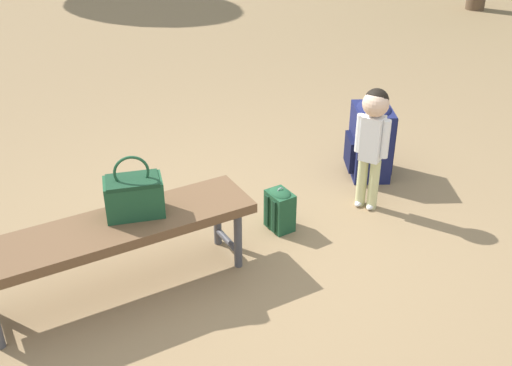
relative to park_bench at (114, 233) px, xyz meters
name	(u,v)px	position (x,y,z in m)	size (l,w,h in m)	color
ground_plane	(250,251)	(0.83, -0.09, -0.39)	(40.00, 40.00, 0.00)	#8C704C
park_bench	(114,233)	(0.00, 0.00, 0.00)	(1.62, 0.49, 0.45)	brown
handbag	(134,195)	(0.15, 0.03, 0.18)	(0.36, 0.27, 0.37)	#1E4C2D
child_standing	(373,131)	(1.83, -0.08, 0.20)	(0.18, 0.22, 0.89)	#CCCC8C
backpack_large	(371,137)	(2.17, 0.28, -0.08)	(0.43, 0.46, 0.63)	#191E4C
backpack_small	(280,208)	(1.14, 0.02, -0.24)	(0.17, 0.19, 0.31)	#1E4C2D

